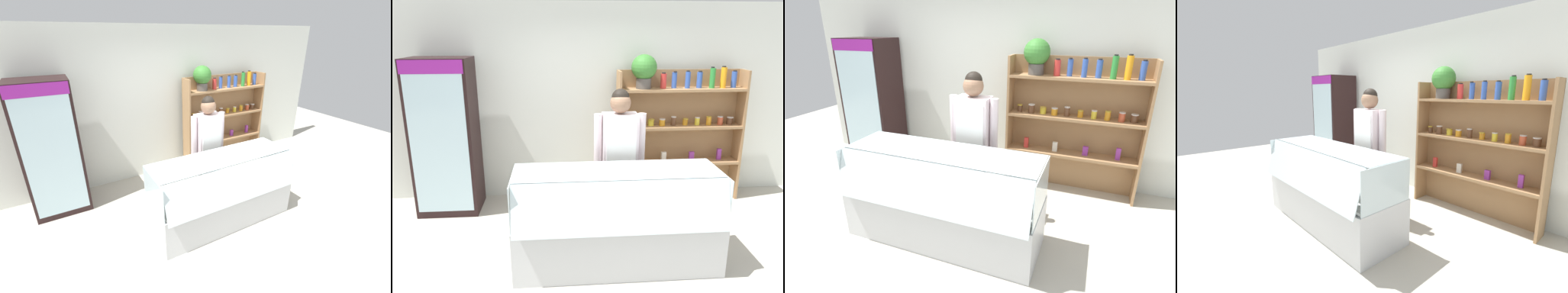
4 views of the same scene
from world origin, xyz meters
TOP-DOWN VIEW (x-y plane):
  - ground_plane at (0.00, 0.00)m, footprint 12.00×12.00m
  - back_wall at (0.00, 2.03)m, footprint 6.80×0.10m
  - drinks_fridge at (-2.19, 1.59)m, footprint 0.77×0.61m
  - shelving_unit at (0.83, 1.74)m, footprint 1.74×0.33m
  - deli_display_case at (-0.18, 0.14)m, footprint 2.05×0.77m
  - shop_clerk at (-0.07, 0.72)m, footprint 0.57×0.25m

SIDE VIEW (x-z plane):
  - ground_plane at x=0.00m, z-range 0.00..0.00m
  - deli_display_case at x=-0.18m, z-range -0.19..0.82m
  - drinks_fridge at x=-2.19m, z-range 0.00..2.01m
  - shop_clerk at x=-0.07m, z-range 0.16..1.89m
  - shelving_unit at x=0.83m, z-range 0.16..2.19m
  - back_wall at x=0.00m, z-range 0.00..2.70m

